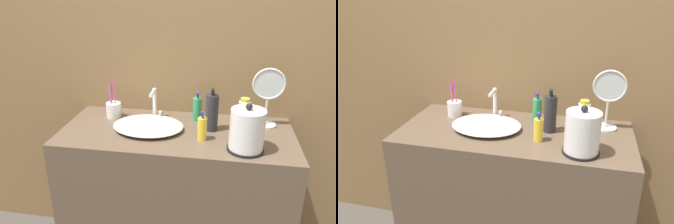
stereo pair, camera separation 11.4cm
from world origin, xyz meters
TOP-DOWN VIEW (x-y plane):
  - wall_back at (0.00, 0.55)m, footprint 6.00×0.04m
  - vanity_counter at (0.00, 0.27)m, footprint 1.18×0.53m
  - sink_basin at (-0.15, 0.26)m, footprint 0.36×0.29m
  - faucet at (-0.14, 0.41)m, footprint 0.06×0.11m
  - electric_kettle at (0.34, 0.11)m, footprint 0.17×0.17m
  - toothbrush_cup at (-0.37, 0.39)m, footprint 0.08×0.08m
  - lotion_bottle at (0.09, 0.43)m, footprint 0.05×0.05m
  - shampoo_bottle at (0.17, 0.31)m, footprint 0.06×0.06m
  - mouthwash_bottle at (0.13, 0.19)m, footprint 0.04×0.04m
  - hand_cream_bottle at (0.34, 0.37)m, footprint 0.06×0.06m
  - vanity_mirror at (0.45, 0.42)m, footprint 0.17×0.12m

SIDE VIEW (x-z plane):
  - vanity_counter at x=0.00m, z-range 0.00..0.90m
  - sink_basin at x=-0.15m, z-range 0.90..0.94m
  - toothbrush_cup at x=-0.37m, z-range 0.83..1.05m
  - mouthwash_bottle at x=0.13m, z-range 0.88..1.03m
  - lotion_bottle at x=0.09m, z-range 0.88..1.04m
  - hand_cream_bottle at x=0.34m, z-range 0.89..1.05m
  - electric_kettle at x=0.34m, z-range 0.87..1.10m
  - faucet at x=-0.14m, z-range 0.90..1.07m
  - shampoo_bottle at x=0.17m, z-range 0.88..1.10m
  - vanity_mirror at x=0.45m, z-range 0.91..1.22m
  - wall_back at x=0.00m, z-range 0.00..2.60m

